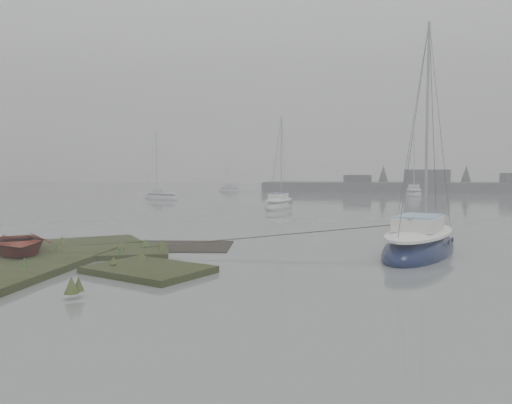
# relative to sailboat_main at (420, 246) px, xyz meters

# --- Properties ---
(ground) EXTENTS (160.00, 160.00, 0.00)m
(ground) POSITION_rel_sailboat_main_xyz_m (-9.28, 25.63, -0.29)
(ground) COLOR slate
(ground) RESTS_ON ground
(far_shoreline) EXTENTS (60.00, 8.00, 4.15)m
(far_shoreline) POSITION_rel_sailboat_main_xyz_m (17.56, 57.53, 0.56)
(far_shoreline) COLOR #4C4F51
(far_shoreline) RESTS_ON ground
(sailboat_main) EXTENTS (4.55, 7.02, 9.44)m
(sailboat_main) POSITION_rel_sailboat_main_xyz_m (0.00, 0.00, 0.00)
(sailboat_main) COLOR black
(sailboat_main) RESTS_ON ground
(sailboat_white) EXTENTS (2.71, 6.12, 8.34)m
(sailboat_white) POSITION_rel_sailboat_main_xyz_m (-7.52, 22.15, -0.03)
(sailboat_white) COLOR silver
(sailboat_white) RESTS_ON ground
(sailboat_far_a) EXTENTS (5.67, 4.95, 8.05)m
(sailboat_far_a) POSITION_rel_sailboat_main_xyz_m (-21.64, 33.17, -0.04)
(sailboat_far_a) COLOR #B4B8BD
(sailboat_far_a) RESTS_ON ground
(sailboat_far_b) EXTENTS (2.87, 6.38, 8.70)m
(sailboat_far_b) POSITION_rel_sailboat_main_xyz_m (7.21, 46.06, -0.02)
(sailboat_far_b) COLOR #B8BEC2
(sailboat_far_b) RESTS_ON ground
(sailboat_far_c) EXTENTS (4.71, 4.23, 6.75)m
(sailboat_far_c) POSITION_rel_sailboat_main_xyz_m (-18.28, 54.66, -0.08)
(sailboat_far_c) COLOR silver
(sailboat_far_c) RESTS_ON ground
(dinghy) EXTENTS (3.97, 4.19, 0.71)m
(dinghy) POSITION_rel_sailboat_main_xyz_m (-14.07, -3.37, 0.28)
(dinghy) COLOR maroon
(dinghy) RESTS_ON marsh_bank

